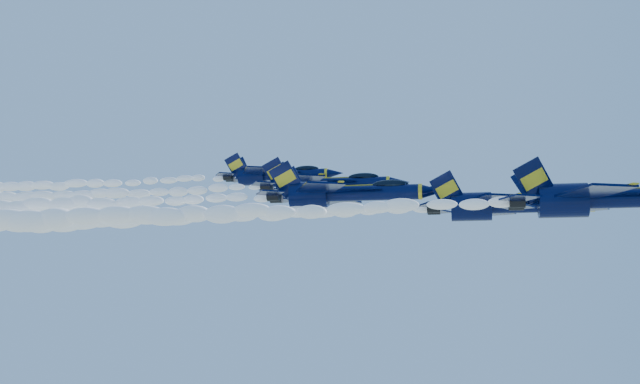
% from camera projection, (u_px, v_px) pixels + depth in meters
% --- Properties ---
extents(jet_lead, '(17.52, 14.37, 6.51)m').
position_uv_depth(jet_lead, '(609.00, 198.00, 61.90)').
color(jet_lead, black).
extents(smoke_trail_jet_lead, '(55.05, 2.37, 2.14)m').
position_uv_depth(smoke_trail_jet_lead, '(177.00, 215.00, 67.83)').
color(smoke_trail_jet_lead, white).
extents(jet_second, '(17.90, 14.69, 6.65)m').
position_uv_depth(jet_second, '(509.00, 205.00, 76.26)').
color(jet_second, black).
extents(smoke_trail_jet_second, '(55.05, 2.42, 2.18)m').
position_uv_depth(smoke_trail_jet_second, '(158.00, 218.00, 82.22)').
color(smoke_trail_jet_second, white).
extents(jet_third, '(18.32, 15.03, 6.81)m').
position_uv_depth(jet_third, '(344.00, 193.00, 82.17)').
color(jet_third, black).
extents(smoke_trail_jet_third, '(55.05, 2.48, 2.23)m').
position_uv_depth(smoke_trail_jet_third, '(27.00, 206.00, 88.15)').
color(smoke_trail_jet_third, white).
extents(jet_fourth, '(17.52, 14.37, 6.51)m').
position_uv_depth(jet_fourth, '(325.00, 184.00, 94.05)').
color(jet_fourth, black).
extents(smoke_trail_jet_fourth, '(55.05, 2.37, 2.14)m').
position_uv_depth(smoke_trail_jet_fourth, '(49.00, 196.00, 99.98)').
color(smoke_trail_jet_fourth, white).
extents(jet_fifth, '(15.59, 12.79, 5.79)m').
position_uv_depth(jet_fifth, '(276.00, 175.00, 102.88)').
color(jet_fifth, black).
extents(smoke_trail_jet_fifth, '(55.05, 2.11, 1.90)m').
position_uv_depth(smoke_trail_jet_fifth, '(30.00, 186.00, 108.66)').
color(smoke_trail_jet_fifth, white).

